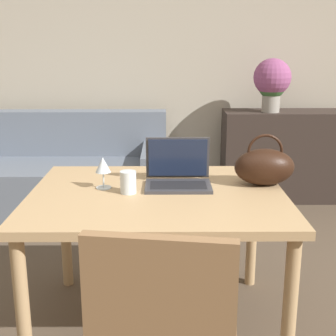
{
  "coord_description": "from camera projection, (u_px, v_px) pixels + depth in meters",
  "views": [
    {
      "loc": [
        -0.04,
        -1.44,
        1.41
      ],
      "look_at": [
        -0.02,
        0.69,
        0.84
      ],
      "focal_mm": 50.0,
      "sensor_mm": 36.0,
      "label": 1
    }
  ],
  "objects": [
    {
      "name": "flower_vase",
      "position": [
        272.0,
        81.0,
        4.06
      ],
      "size": [
        0.33,
        0.33,
        0.47
      ],
      "color": "#9E998E",
      "rests_on": "sideboard"
    },
    {
      "name": "laptop",
      "position": [
        178.0,
        173.0,
        2.35
      ],
      "size": [
        0.32,
        0.25,
        0.23
      ],
      "color": "#38383D",
      "rests_on": "dining_table"
    },
    {
      "name": "dining_table",
      "position": [
        157.0,
        208.0,
        2.26
      ],
      "size": [
        1.22,
        0.98,
        0.72
      ],
      "color": "tan",
      "rests_on": "ground_plane"
    },
    {
      "name": "handbag",
      "position": [
        264.0,
        166.0,
        2.33
      ],
      "size": [
        0.3,
        0.18,
        0.26
      ],
      "color": "black",
      "rests_on": "dining_table"
    },
    {
      "name": "drinking_glass",
      "position": [
        128.0,
        182.0,
        2.21
      ],
      "size": [
        0.08,
        0.08,
        0.11
      ],
      "color": "silver",
      "rests_on": "dining_table"
    },
    {
      "name": "sideboard",
      "position": [
        288.0,
        156.0,
        4.29
      ],
      "size": [
        1.2,
        0.4,
        0.82
      ],
      "color": "#332823",
      "rests_on": "ground_plane"
    },
    {
      "name": "wine_glass",
      "position": [
        103.0,
        167.0,
        2.27
      ],
      "size": [
        0.08,
        0.08,
        0.16
      ],
      "color": "silver",
      "rests_on": "dining_table"
    },
    {
      "name": "couch",
      "position": [
        55.0,
        177.0,
        4.08
      ],
      "size": [
        1.95,
        0.87,
        0.82
      ],
      "color": "slate",
      "rests_on": "ground_plane"
    },
    {
      "name": "wall_back",
      "position": [
        169.0,
        50.0,
        4.37
      ],
      "size": [
        10.0,
        0.06,
        2.7
      ],
      "color": "#BCB29E",
      "rests_on": "ground_plane"
    }
  ]
}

